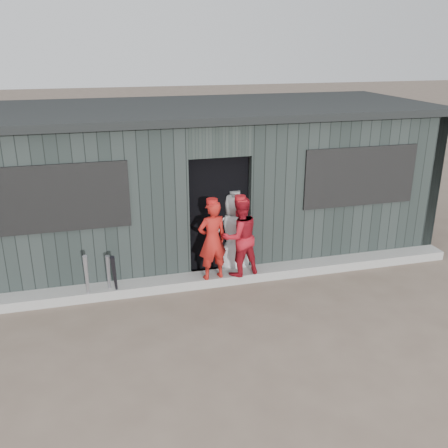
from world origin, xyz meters
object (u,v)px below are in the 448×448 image
object	(u,v)px
bat_right	(115,277)
player_red_left	(212,240)
bat_mid	(109,276)
player_red_right	(240,236)
dugout	(200,179)
bat_left	(87,279)
player_grey_back	(235,233)

from	to	relation	value
bat_right	player_red_left	bearing A→B (deg)	3.39
bat_mid	player_red_right	xyz separation A→B (m)	(2.04, -0.00, 0.44)
player_red_right	dugout	size ratio (longest dim) A/B	0.15
player_red_left	dugout	world-z (taller)	dugout
bat_left	dugout	xyz separation A→B (m)	(2.12, 1.89, 0.87)
bat_left	bat_right	world-z (taller)	bat_left
bat_mid	player_grey_back	distance (m)	2.14
bat_mid	player_red_right	distance (m)	2.09
bat_left	player_red_right	size ratio (longest dim) A/B	0.66
bat_left	bat_mid	world-z (taller)	bat_left
bat_mid	player_grey_back	xyz separation A→B (m)	(2.07, 0.39, 0.34)
bat_left	bat_mid	bearing A→B (deg)	23.22
player_grey_back	player_red_left	bearing A→B (deg)	51.17
bat_left	player_red_left	bearing A→B (deg)	2.92
bat_mid	player_red_right	bearing A→B (deg)	-0.13
bat_left	player_grey_back	xyz separation A→B (m)	(2.39, 0.53, 0.28)
dugout	bat_left	bearing A→B (deg)	-138.17
bat_right	player_grey_back	distance (m)	2.08
player_grey_back	dugout	xyz separation A→B (m)	(-0.27, 1.37, 0.59)
player_red_left	player_red_right	size ratio (longest dim) A/B	1.00
bat_left	player_grey_back	bearing A→B (deg)	12.45
bat_mid	bat_right	bearing A→B (deg)	-55.87
dugout	player_red_right	bearing A→B (deg)	-82.27
player_red_left	bat_right	bearing A→B (deg)	-7.09
bat_mid	dugout	distance (m)	2.69
bat_right	player_red_left	size ratio (longest dim) A/B	0.62
bat_right	player_red_right	xyz separation A→B (m)	(1.96, 0.12, 0.40)
player_red_left	player_grey_back	world-z (taller)	player_red_left
bat_mid	bat_right	distance (m)	0.16
player_red_right	dugout	xyz separation A→B (m)	(-0.24, 1.76, 0.50)
player_red_right	player_red_left	bearing A→B (deg)	-8.82
bat_left	player_red_right	world-z (taller)	player_red_right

